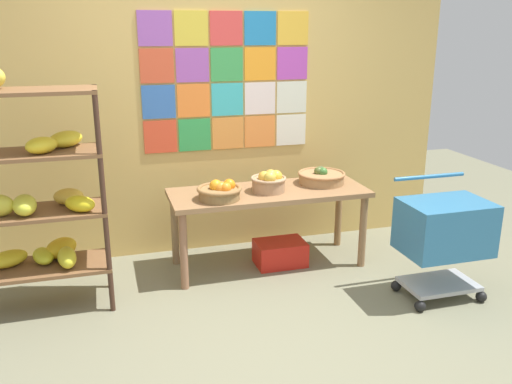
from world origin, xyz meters
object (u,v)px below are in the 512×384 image
Objects in this scene: fruit_basket_back_left at (321,177)px; shopping_cart at (444,231)px; fruit_basket_right at (269,181)px; display_table at (269,200)px; fruit_basket_left at (220,191)px; produce_crate_under_table at (280,253)px; banana_shelf_unit at (35,191)px.

shopping_cart is at bearing -60.11° from fruit_basket_back_left.
display_table is at bearing 82.39° from fruit_basket_right.
shopping_cart is at bearing -27.48° from fruit_basket_left.
fruit_basket_right is 0.83× the size of fruit_basket_left.
fruit_basket_back_left is at bearing 14.09° from produce_crate_under_table.
banana_shelf_unit is 1.31m from fruit_basket_left.
fruit_basket_back_left reaches higher than display_table.
fruit_basket_back_left is 0.73m from produce_crate_under_table.
fruit_basket_right is at bearing -177.21° from produce_crate_under_table.
produce_crate_under_table is at bearing 10.56° from fruit_basket_left.
banana_shelf_unit is 2.86m from shopping_cart.
banana_shelf_unit is at bearing -172.08° from fruit_basket_back_left.
fruit_basket_left is (1.29, 0.11, -0.14)m from banana_shelf_unit.
fruit_basket_right reaches higher than produce_crate_under_table.
banana_shelf_unit is at bearing -175.08° from fruit_basket_left.
banana_shelf_unit is 2.24m from fruit_basket_back_left.
produce_crate_under_table is at bearing -13.30° from display_table.
display_table is (1.72, 0.23, -0.29)m from banana_shelf_unit.
banana_shelf_unit reaches higher than fruit_basket_back_left.
display_table is 0.48m from produce_crate_under_table.
banana_shelf_unit is 4.22× the size of fruit_basket_back_left.
display_table is 5.59× the size of fruit_basket_right.
shopping_cart is at bearing -42.40° from produce_crate_under_table.
banana_shelf_unit reaches higher than produce_crate_under_table.
display_table is 0.47m from fruit_basket_left.
shopping_cart is (2.76, -0.65, -0.34)m from banana_shelf_unit.
banana_shelf_unit is at bearing -173.44° from produce_crate_under_table.
display_table is 0.51m from fruit_basket_back_left.
fruit_basket_right reaches higher than fruit_basket_left.
banana_shelf_unit reaches higher than fruit_basket_right.
fruit_basket_left reaches higher than produce_crate_under_table.
fruit_basket_back_left is (0.49, 0.10, -0.03)m from fruit_basket_right.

